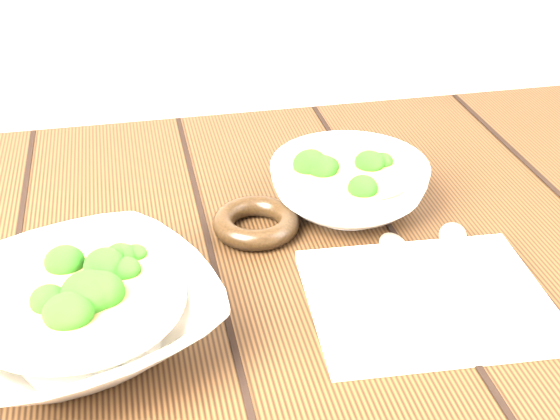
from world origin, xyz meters
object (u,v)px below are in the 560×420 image
table (240,365)px  napkin (427,299)px  soup_bowl_front (79,314)px  trivet (256,223)px  soup_bowl_back (349,185)px

table → napkin: napkin is taller
soup_bowl_front → trivet: (0.18, 0.15, -0.02)m
soup_bowl_front → trivet: 0.24m
soup_bowl_front → soup_bowl_back: 0.35m
table → soup_bowl_back: (0.15, 0.11, 0.15)m
trivet → napkin: (0.14, -0.16, -0.01)m
soup_bowl_front → soup_bowl_back: bearing=31.1°
table → soup_bowl_front: bearing=-154.1°
trivet → soup_bowl_front: bearing=-141.0°
table → napkin: (0.17, -0.08, 0.13)m
soup_bowl_front → trivet: soup_bowl_front is taller
table → soup_bowl_back: bearing=35.9°
table → napkin: 0.23m
trivet → napkin: bearing=-50.0°
table → soup_bowl_back: size_ratio=5.56×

